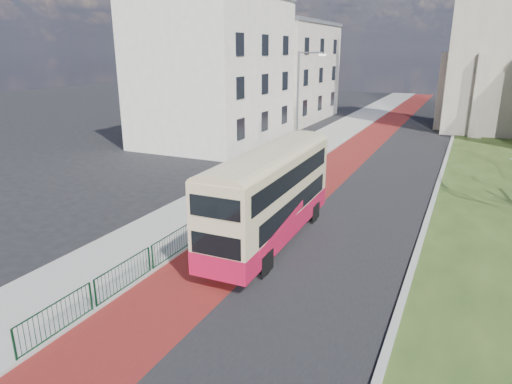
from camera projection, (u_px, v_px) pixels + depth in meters
The scene contains 11 objects.
ground at pixel (245, 265), 18.17m from camera, with size 160.00×160.00×0.00m, color black.
road_carriageway at pixel (379, 162), 34.85m from camera, with size 9.00×120.00×0.01m, color black.
bus_lane at pixel (344, 159), 35.94m from camera, with size 3.40×120.00×0.01m, color #591414.
pavement_west at pixel (299, 154), 37.46m from camera, with size 4.00×120.00×0.12m, color gray.
kerb_west at pixel (322, 156), 36.65m from camera, with size 0.25×120.00×0.13m, color #999993.
kerb_east at pixel (445, 162), 34.69m from camera, with size 0.25×80.00×0.13m, color #999993.
pedestrian_railing at pixel (227, 211), 22.66m from camera, with size 0.07×24.00×1.12m.
street_block_near at pixel (214, 70), 40.92m from camera, with size 10.30×14.30×13.00m.
street_block_far at pixel (281, 71), 54.97m from camera, with size 10.30×16.30×11.50m.
streetlamp at pixel (299, 100), 34.12m from camera, with size 2.13×0.18×8.00m.
bus at pixel (270, 192), 19.71m from camera, with size 2.44×9.81×4.08m.
Camera 1 is at (7.41, -14.72, 8.20)m, focal length 32.00 mm.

